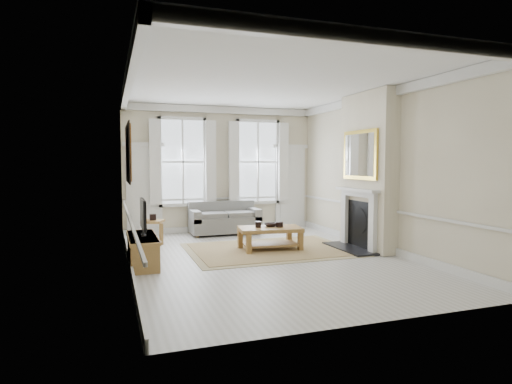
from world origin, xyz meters
name	(u,v)px	position (x,y,z in m)	size (l,w,h in m)	color
floor	(266,258)	(0.00, 0.00, 0.00)	(7.20, 7.20, 0.00)	#B7B5AD
ceiling	(266,83)	(0.00, 0.00, 3.40)	(7.20, 7.20, 0.00)	white
back_wall	(221,169)	(0.00, 3.60, 1.70)	(5.20, 5.20, 0.00)	beige
left_wall	(127,173)	(-2.60, 0.00, 1.70)	(7.20, 7.20, 0.00)	beige
right_wall	(380,171)	(2.60, 0.00, 1.70)	(7.20, 7.20, 0.00)	beige
window_left	(183,162)	(-1.05, 3.55, 1.90)	(1.26, 0.20, 2.20)	#B2BCC6
window_right	(258,162)	(1.05, 3.55, 1.90)	(1.26, 0.20, 2.20)	#B2BCC6
door_left	(144,191)	(-2.05, 3.56, 1.15)	(0.90, 0.08, 2.30)	silver
door_right	(290,188)	(2.05, 3.56, 1.15)	(0.90, 0.08, 2.30)	silver
painting	(128,154)	(-2.56, 0.30, 2.05)	(0.05, 1.66, 1.06)	#A9671D
chimney_breast	(368,171)	(2.43, 0.20, 1.70)	(0.35, 1.70, 3.38)	beige
hearth	(350,249)	(2.00, 0.20, 0.03)	(0.55, 1.50, 0.05)	black
fireplace	(358,216)	(2.20, 0.20, 0.73)	(0.21, 1.45, 1.33)	silver
mirror	(360,155)	(2.21, 0.20, 2.05)	(0.06, 1.26, 1.06)	gold
sofa	(224,220)	(-0.04, 3.11, 0.36)	(1.80, 0.88, 0.85)	slate
side_table	(153,225)	(-1.96, 2.27, 0.45)	(0.59, 0.59, 0.55)	brown
rug	(270,249)	(0.36, 0.74, 0.01)	(3.50, 2.60, 0.02)	#9B8250
coffee_table	(270,231)	(0.36, 0.74, 0.41)	(1.42, 0.95, 0.50)	brown
ceramic_pot_a	(258,224)	(0.11, 0.79, 0.56)	(0.13, 0.13, 0.13)	black
ceramic_pot_b	(279,224)	(0.56, 0.69, 0.55)	(0.16, 0.16, 0.11)	black
bowl	(271,225)	(0.41, 0.84, 0.53)	(0.29, 0.29, 0.07)	black
tv_stand	(143,250)	(-2.34, 0.26, 0.27)	(0.48, 1.51, 0.54)	brown
tv	(143,215)	(-2.32, 0.26, 0.93)	(0.08, 0.90, 0.68)	black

